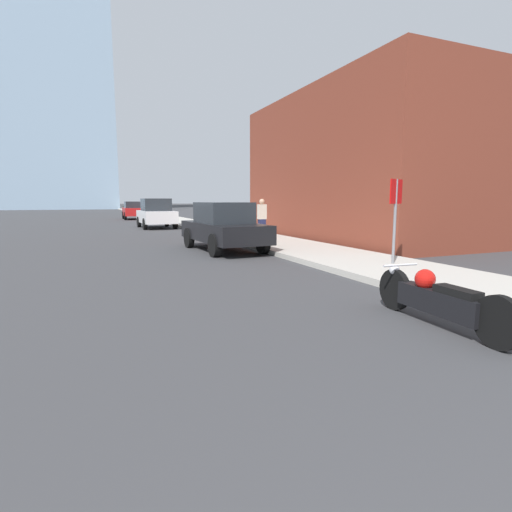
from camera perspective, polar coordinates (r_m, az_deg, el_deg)
sidewalk at (r=39.74m, az=-13.10°, el=5.40°), size 2.83×240.00×0.15m
brick_storefront at (r=19.92m, az=19.01°, el=11.60°), size 9.63×11.58×6.27m
motorcycle at (r=6.08m, az=24.47°, el=-5.60°), size 0.62×2.48×0.76m
parked_car_black at (r=13.78m, az=-4.66°, el=4.24°), size 2.04×4.49×1.66m
parked_car_white at (r=25.74m, az=-14.07°, el=5.90°), size 2.06×4.04×1.83m
parked_car_red at (r=38.19m, az=-16.98°, el=6.28°), size 2.03×3.99×1.61m
stop_sign at (r=10.53m, az=19.30°, el=6.71°), size 0.57×0.26×2.09m
pedestrian at (r=16.95m, az=0.85°, el=5.45°), size 0.36×0.23×1.64m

